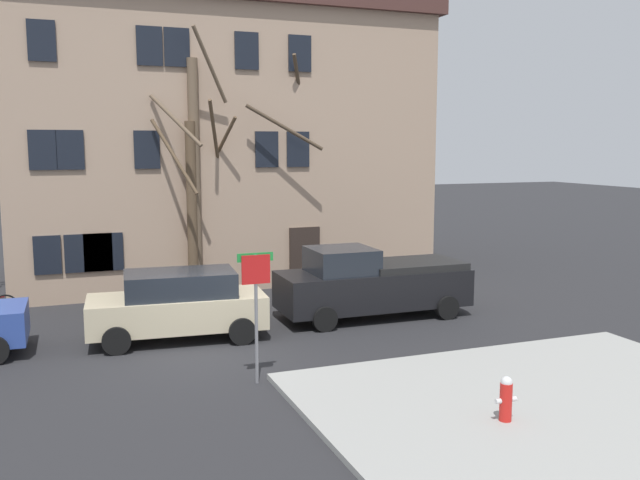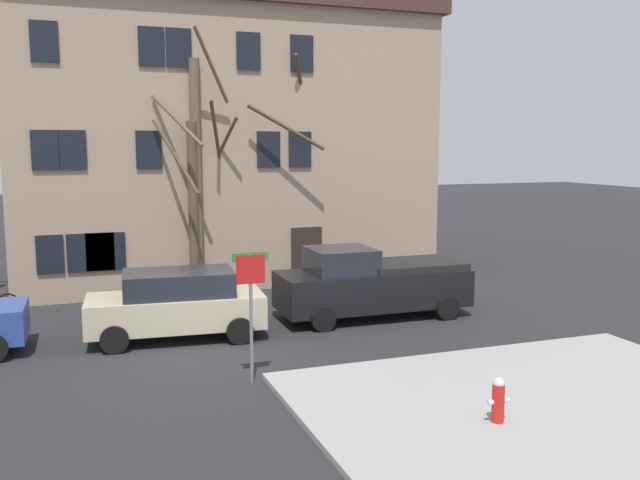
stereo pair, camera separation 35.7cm
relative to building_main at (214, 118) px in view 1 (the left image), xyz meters
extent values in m
plane|color=#262628|center=(-2.81, -10.81, -5.96)|extent=(120.00, 120.00, 0.00)
cube|color=#999993|center=(2.79, -17.27, -5.90)|extent=(9.21, 8.69, 0.12)
cube|color=tan|center=(0.00, 0.00, -1.16)|extent=(14.81, 8.11, 9.60)
cube|color=#2D231E|center=(2.21, -4.10, -4.91)|extent=(1.10, 0.12, 2.10)
cube|color=black|center=(-6.17, -4.09, -4.36)|extent=(0.80, 0.08, 1.20)
cube|color=black|center=(-5.29, -4.09, -4.36)|extent=(0.80, 0.08, 1.20)
cube|color=black|center=(-4.72, -4.09, -4.36)|extent=(0.80, 0.08, 1.20)
cube|color=black|center=(-4.65, -4.09, -4.36)|extent=(0.80, 0.08, 1.20)
cube|color=black|center=(-4.32, -4.09, -4.36)|extent=(0.80, 0.08, 1.20)
cube|color=black|center=(-6.15, -4.09, -1.16)|extent=(0.80, 0.08, 1.20)
cube|color=black|center=(-5.36, -4.09, -1.16)|extent=(0.80, 0.08, 1.20)
cube|color=black|center=(-3.08, -4.09, -1.16)|extent=(0.80, 0.08, 1.20)
cube|color=black|center=(0.87, -4.09, -1.16)|extent=(0.80, 0.08, 1.20)
cube|color=black|center=(1.98, -4.09, -1.16)|extent=(0.80, 0.08, 1.20)
cube|color=black|center=(-6.01, -4.09, 2.04)|extent=(0.80, 0.08, 1.20)
cube|color=black|center=(-2.90, -4.09, 2.04)|extent=(0.80, 0.08, 1.20)
cube|color=black|center=(-2.05, -4.09, 2.04)|extent=(0.80, 0.08, 1.20)
cube|color=black|center=(0.22, -4.09, 2.04)|extent=(0.80, 0.08, 1.20)
cube|color=black|center=(2.06, -4.09, 2.04)|extent=(0.80, 0.08, 1.20)
cylinder|color=brown|center=(-1.76, -4.36, -3.11)|extent=(0.33, 0.33, 5.70)
cylinder|color=brown|center=(-2.36, -4.92, -1.36)|extent=(1.27, 1.36, 2.33)
cylinder|color=brown|center=(-1.03, -4.63, -0.59)|extent=(0.68, 1.57, 1.97)
cylinder|color=brown|center=(-0.79, -3.98, -1.27)|extent=(0.90, 2.06, 2.36)
cylinder|color=brown|center=(-2.04, -3.49, -1.03)|extent=(1.85, 0.70, 2.21)
cylinder|color=brown|center=(-1.53, -3.63, -1.88)|extent=(1.55, 0.59, 1.46)
cylinder|color=brown|center=(-1.60, -4.18, -2.12)|extent=(0.34, 0.34, 7.68)
cylinder|color=brown|center=(-1.36, -3.62, -0.59)|extent=(1.27, 0.62, 1.82)
cylinder|color=brown|center=(-1.33, -3.60, -0.41)|extent=(1.30, 0.69, 1.50)
cylinder|color=brown|center=(-2.27, -4.83, -0.26)|extent=(1.42, 1.48, 1.65)
cylinder|color=brown|center=(-1.15, -4.77, 1.46)|extent=(1.32, 1.05, 2.26)
cylinder|color=brown|center=(-2.24, -3.28, -0.31)|extent=(1.95, 1.44, 2.34)
cylinder|color=#4C3D2D|center=(1.48, -3.54, -2.45)|extent=(0.36, 0.36, 7.01)
cylinder|color=#4C3D2D|center=(2.02, -3.22, -1.09)|extent=(0.81, 1.23, 1.98)
cylinder|color=#4C3D2D|center=(1.33, -3.01, -0.26)|extent=(1.20, 0.45, 1.52)
cylinder|color=#4C3D2D|center=(2.09, -3.92, 0.92)|extent=(0.92, 1.37, 2.14)
cylinder|color=#4C3D2D|center=(1.28, -4.79, -0.44)|extent=(2.57, 0.53, 1.52)
cylinder|color=black|center=(-7.28, -7.99, -5.62)|extent=(0.68, 0.24, 0.68)
cube|color=#C6B793|center=(-3.08, -9.18, -5.23)|extent=(4.57, 2.23, 0.82)
cube|color=#1E232B|center=(-2.99, -9.19, -4.51)|extent=(2.88, 1.87, 0.62)
cylinder|color=black|center=(-4.66, -9.98, -5.62)|extent=(0.70, 0.28, 0.68)
cylinder|color=black|center=(-4.50, -8.13, -5.62)|extent=(0.70, 0.28, 0.68)
cylinder|color=black|center=(-1.65, -10.24, -5.62)|extent=(0.70, 0.28, 0.68)
cylinder|color=black|center=(-1.50, -8.38, -5.62)|extent=(0.70, 0.28, 0.68)
cube|color=black|center=(2.60, -8.87, -5.12)|extent=(5.53, 2.07, 1.05)
cube|color=#1E232B|center=(1.61, -8.86, -4.24)|extent=(1.78, 1.79, 0.70)
cube|color=black|center=(3.81, -8.89, -4.49)|extent=(2.89, 1.96, 0.20)
cylinder|color=black|center=(0.71, -9.85, -5.62)|extent=(0.68, 0.23, 0.68)
cylinder|color=black|center=(0.74, -7.85, -5.62)|extent=(0.68, 0.23, 0.68)
cylinder|color=black|center=(4.46, -9.90, -5.62)|extent=(0.68, 0.23, 0.68)
cylinder|color=black|center=(4.48, -7.90, -5.62)|extent=(0.68, 0.23, 0.68)
cylinder|color=red|center=(1.40, -16.84, -5.50)|extent=(0.22, 0.22, 0.69)
sphere|color=silver|center=(1.40, -16.84, -5.13)|extent=(0.21, 0.21, 0.21)
cylinder|color=silver|center=(1.24, -16.84, -5.46)|extent=(0.10, 0.09, 0.09)
cylinder|color=silver|center=(1.56, -16.84, -5.46)|extent=(0.10, 0.09, 0.09)
cylinder|color=slate|center=(-2.08, -13.08, -4.60)|extent=(0.07, 0.07, 2.72)
cube|color=red|center=(-2.08, -13.10, -3.54)|extent=(0.60, 0.03, 0.60)
cube|color=#1E8C38|center=(-2.08, -13.06, -3.29)|extent=(0.76, 0.02, 0.18)
torus|color=black|center=(-7.33, -5.31, -5.60)|extent=(0.71, 0.20, 0.71)
camera|label=1|loc=(-5.80, -26.47, -1.00)|focal=38.53mm
camera|label=2|loc=(-5.46, -26.60, -1.00)|focal=38.53mm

